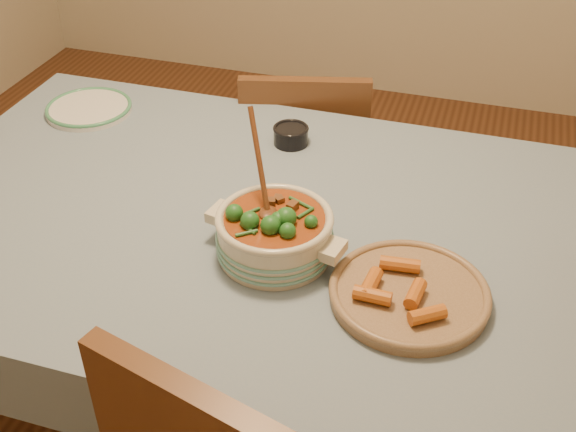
% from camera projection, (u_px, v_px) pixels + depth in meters
% --- Properties ---
extents(floor, '(4.50, 4.50, 0.00)m').
position_uv_depth(floor, '(259.00, 425.00, 2.10)').
color(floor, '#472514').
rests_on(floor, ground).
extents(dining_table, '(1.68, 1.08, 0.76)m').
position_uv_depth(dining_table, '(252.00, 247.00, 1.71)').
color(dining_table, brown).
rests_on(dining_table, floor).
extents(stew_casserole, '(0.32, 0.28, 0.29)m').
position_uv_depth(stew_casserole, '(274.00, 230.00, 1.51)').
color(stew_casserole, beige).
rests_on(stew_casserole, dining_table).
extents(white_plate, '(0.32, 0.32, 0.02)m').
position_uv_depth(white_plate, '(89.00, 108.00, 2.06)').
color(white_plate, silver).
rests_on(white_plate, dining_table).
extents(condiment_bowl, '(0.11, 0.11, 0.05)m').
position_uv_depth(condiment_bowl, '(291.00, 134.00, 1.90)').
color(condiment_bowl, black).
rests_on(condiment_bowl, dining_table).
extents(fried_plate, '(0.39, 0.39, 0.05)m').
position_uv_depth(fried_plate, '(409.00, 291.00, 1.42)').
color(fried_plate, '#987A54').
rests_on(fried_plate, dining_table).
extents(chair_far, '(0.47, 0.47, 0.83)m').
position_uv_depth(chair_far, '(304.00, 167.00, 2.36)').
color(chair_far, brown).
rests_on(chair_far, floor).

